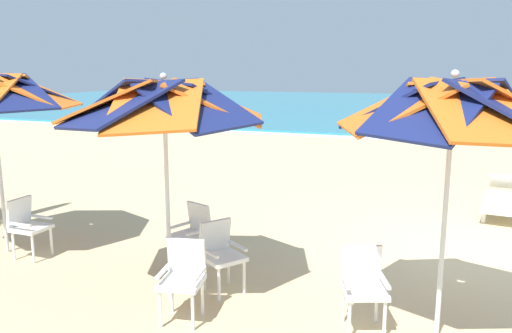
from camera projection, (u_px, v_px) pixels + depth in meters
The scene contains 11 objects.
ground_plane at pixel (479, 256), 7.36m from camera, with size 80.00×80.00×0.00m, color #D3B784.
sea at pixel (459, 107), 35.60m from camera, with size 80.00×36.00×0.10m, color teal.
surf_foam at pixel (464, 142), 18.83m from camera, with size 80.00×0.70×0.01m, color white.
beach_umbrella_0 at pixel (453, 109), 4.73m from camera, with size 2.17×2.17×2.66m.
plastic_chair_0 at pixel (363, 283), 5.24m from camera, with size 0.57×0.59×0.87m.
beach_umbrella_1 at pixel (164, 104), 5.67m from camera, with size 2.38×2.38×2.63m.
plastic_chair_1 at pixel (192, 231), 6.92m from camera, with size 0.57×0.59×0.87m.
plastic_chair_2 at pixel (183, 275), 5.44m from camera, with size 0.51×0.54×0.87m.
plastic_chair_3 at pixel (221, 252), 6.14m from camera, with size 0.63×0.62×0.87m.
plastic_chair_4 at pixel (27, 224), 7.25m from camera, with size 0.47×0.44×0.87m.
sun_lounger_1 at pixel (503, 198), 9.52m from camera, with size 0.89×2.21×0.62m.
Camera 1 is at (-0.51, -7.68, 2.66)m, focal length 35.65 mm.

